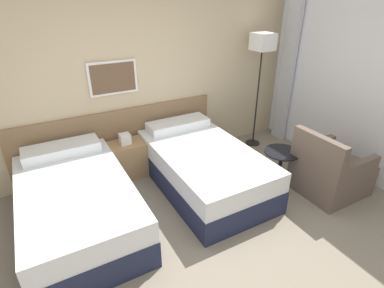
# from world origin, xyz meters

# --- Properties ---
(ground_plane) EXTENTS (16.00, 16.00, 0.00)m
(ground_plane) POSITION_xyz_m (0.00, 0.00, 0.00)
(ground_plane) COLOR slate
(wall_headboard) EXTENTS (10.00, 0.10, 2.70)m
(wall_headboard) POSITION_xyz_m (-0.02, 2.17, 1.30)
(wall_headboard) COLOR #C6B28E
(wall_headboard) RESTS_ON ground_plane
(bed_near_door) EXTENTS (1.12, 1.95, 0.69)m
(bed_near_door) POSITION_xyz_m (-1.14, 1.14, 0.29)
(bed_near_door) COLOR #1E233D
(bed_near_door) RESTS_ON ground_plane
(bed_near_window) EXTENTS (1.12, 1.95, 0.69)m
(bed_near_window) POSITION_xyz_m (0.46, 1.14, 0.29)
(bed_near_window) COLOR #1E233D
(bed_near_window) RESTS_ON ground_plane
(nightstand) EXTENTS (0.49, 0.38, 0.65)m
(nightstand) POSITION_xyz_m (-0.34, 1.87, 0.26)
(nightstand) COLOR #9E7A51
(nightstand) RESTS_ON ground_plane
(floor_lamp) EXTENTS (0.30, 0.30, 1.83)m
(floor_lamp) POSITION_xyz_m (1.87, 1.80, 1.59)
(floor_lamp) COLOR black
(floor_lamp) RESTS_ON ground_plane
(side_table) EXTENTS (0.47, 0.47, 0.48)m
(side_table) POSITION_xyz_m (1.41, 0.69, 0.34)
(side_table) COLOR black
(side_table) RESTS_ON ground_plane
(armchair) EXTENTS (0.81, 0.73, 0.87)m
(armchair) POSITION_xyz_m (1.82, 0.23, 0.28)
(armchair) COLOR brown
(armchair) RESTS_ON ground_plane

